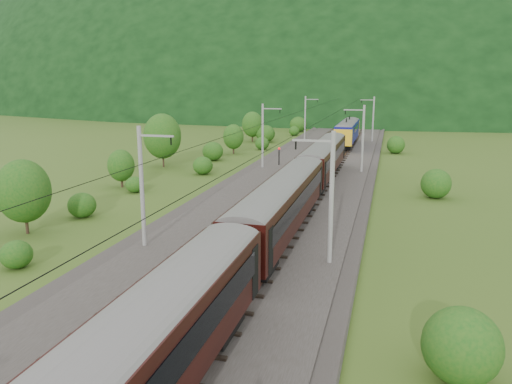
# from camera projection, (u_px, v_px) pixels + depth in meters

# --- Properties ---
(ground) EXTENTS (600.00, 600.00, 0.00)m
(ground) POSITION_uv_depth(u_px,v_px,m) (233.00, 258.00, 32.06)
(ground) COLOR #3A591B
(ground) RESTS_ON ground
(railbed) EXTENTS (14.00, 220.00, 0.30)m
(railbed) POSITION_uv_depth(u_px,v_px,m) (269.00, 216.00, 41.44)
(railbed) COLOR #38332D
(railbed) RESTS_ON ground
(track_left) EXTENTS (2.40, 220.00, 0.27)m
(track_left) POSITION_uv_depth(u_px,v_px,m) (241.00, 211.00, 42.01)
(track_left) COLOR brown
(track_left) RESTS_ON railbed
(track_right) EXTENTS (2.40, 220.00, 0.27)m
(track_right) POSITION_uv_depth(u_px,v_px,m) (298.00, 215.00, 40.79)
(track_right) COLOR brown
(track_right) RESTS_ON railbed
(catenary_left) EXTENTS (2.54, 192.28, 8.00)m
(catenary_left) POSITION_uv_depth(u_px,v_px,m) (263.00, 134.00, 62.77)
(catenary_left) COLOR gray
(catenary_left) RESTS_ON railbed
(catenary_right) EXTENTS (2.54, 192.28, 8.00)m
(catenary_right) POSITION_uv_depth(u_px,v_px,m) (362.00, 137.00, 59.66)
(catenary_right) COLOR gray
(catenary_right) RESTS_ON railbed
(overhead_wires) EXTENTS (4.83, 198.00, 0.03)m
(overhead_wires) POSITION_uv_depth(u_px,v_px,m) (270.00, 132.00, 39.92)
(overhead_wires) COLOR black
(overhead_wires) RESTS_ON ground
(mountain_main) EXTENTS (504.00, 360.00, 244.00)m
(mountain_main) POSITION_uv_depth(u_px,v_px,m) (375.00, 101.00, 276.99)
(mountain_main) COLOR black
(mountain_main) RESTS_ON ground
(mountain_ridge) EXTENTS (336.00, 280.00, 132.00)m
(mountain_ridge) POSITION_uv_depth(u_px,v_px,m) (199.00, 97.00, 345.16)
(mountain_ridge) COLOR black
(mountain_ridge) RESTS_ON ground
(train) EXTENTS (2.82, 135.69, 4.89)m
(train) POSITION_uv_depth(u_px,v_px,m) (235.00, 245.00, 24.11)
(train) COLOR black
(train) RESTS_ON ground
(hazard_post_near) EXTENTS (0.14, 0.14, 1.28)m
(hazard_post_near) POSITION_uv_depth(u_px,v_px,m) (292.00, 182.00, 51.22)
(hazard_post_near) COLOR red
(hazard_post_near) RESTS_ON railbed
(hazard_post_far) EXTENTS (0.14, 0.14, 1.35)m
(hazard_post_far) POSITION_uv_depth(u_px,v_px,m) (315.00, 165.00, 61.19)
(hazard_post_far) COLOR red
(hazard_post_far) RESTS_ON railbed
(signal) EXTENTS (0.25, 0.25, 2.30)m
(signal) POSITION_uv_depth(u_px,v_px,m) (279.00, 155.00, 65.10)
(signal) COLOR black
(signal) RESTS_ON railbed
(vegetation_left) EXTENTS (13.11, 147.78, 6.99)m
(vegetation_left) POSITION_uv_depth(u_px,v_px,m) (136.00, 168.00, 49.91)
(vegetation_left) COLOR #185416
(vegetation_left) RESTS_ON ground
(vegetation_right) EXTENTS (6.41, 90.58, 2.65)m
(vegetation_right) POSITION_uv_depth(u_px,v_px,m) (421.00, 199.00, 42.50)
(vegetation_right) COLOR #185416
(vegetation_right) RESTS_ON ground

